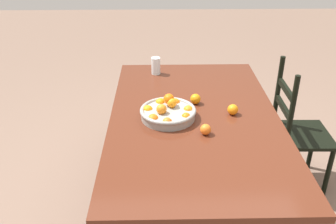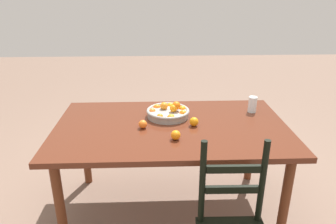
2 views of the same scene
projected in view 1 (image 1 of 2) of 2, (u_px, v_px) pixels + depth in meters
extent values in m
plane|color=#7C6152|center=(191.00, 210.00, 2.64)|extent=(12.00, 12.00, 0.00)
cube|color=#572718|center=(194.00, 119.00, 2.29)|extent=(1.72, 1.03, 0.04)
cylinder|color=brown|center=(137.00, 114.00, 3.12)|extent=(0.07, 0.07, 0.72)
cylinder|color=brown|center=(234.00, 113.00, 3.14)|extent=(0.07, 0.07, 0.72)
cube|color=black|center=(302.00, 135.00, 2.73)|extent=(0.40, 0.40, 0.03)
cylinder|color=black|center=(328.00, 173.00, 2.68)|extent=(0.04, 0.04, 0.41)
cylinder|color=black|center=(312.00, 146.00, 2.98)|extent=(0.04, 0.04, 0.41)
cylinder|color=black|center=(281.00, 173.00, 2.68)|extent=(0.04, 0.04, 0.41)
cylinder|color=black|center=(269.00, 146.00, 2.98)|extent=(0.04, 0.04, 0.41)
cylinder|color=black|center=(292.00, 113.00, 2.45)|extent=(0.04, 0.04, 0.53)
cylinder|color=black|center=(278.00, 91.00, 2.74)|extent=(0.04, 0.04, 0.53)
cube|color=black|center=(283.00, 107.00, 2.62)|extent=(0.30, 0.03, 0.04)
cube|color=black|center=(286.00, 90.00, 2.55)|extent=(0.30, 0.03, 0.04)
cylinder|color=#999994|center=(168.00, 114.00, 2.25)|extent=(0.32, 0.32, 0.05)
torus|color=#999994|center=(168.00, 110.00, 2.24)|extent=(0.34, 0.34, 0.02)
sphere|color=orange|center=(167.00, 122.00, 2.13)|extent=(0.06, 0.06, 0.06)
sphere|color=orange|center=(186.00, 117.00, 2.18)|extent=(0.06, 0.06, 0.06)
sphere|color=orange|center=(188.00, 110.00, 2.26)|extent=(0.06, 0.06, 0.06)
sphere|color=orange|center=(175.00, 103.00, 2.34)|extent=(0.06, 0.06, 0.06)
sphere|color=orange|center=(160.00, 103.00, 2.34)|extent=(0.06, 0.06, 0.06)
sphere|color=orange|center=(148.00, 110.00, 2.26)|extent=(0.06, 0.06, 0.06)
sphere|color=orange|center=(153.00, 119.00, 2.16)|extent=(0.06, 0.06, 0.06)
sphere|color=orange|center=(169.00, 99.00, 2.27)|extent=(0.07, 0.07, 0.07)
sphere|color=orange|center=(162.00, 109.00, 2.20)|extent=(0.06, 0.06, 0.06)
sphere|color=orange|center=(172.00, 103.00, 2.26)|extent=(0.06, 0.06, 0.06)
sphere|color=orange|center=(195.00, 99.00, 2.41)|extent=(0.07, 0.07, 0.07)
sphere|color=orange|center=(233.00, 110.00, 2.28)|extent=(0.07, 0.07, 0.07)
sphere|color=orange|center=(206.00, 129.00, 2.08)|extent=(0.06, 0.06, 0.06)
cylinder|color=silver|center=(156.00, 66.00, 2.84)|extent=(0.07, 0.07, 0.13)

